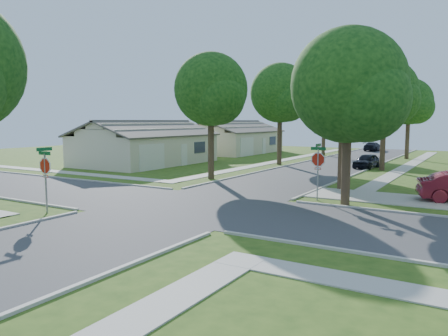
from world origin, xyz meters
name	(u,v)px	position (x,y,z in m)	size (l,w,h in m)	color
ground	(192,206)	(0.00, 0.00, 0.00)	(100.00, 100.00, 0.00)	#2A4A14
road_ns	(192,206)	(0.00, 0.00, 0.00)	(7.00, 100.00, 0.02)	#333335
sidewalk_ne	(409,166)	(6.10, 26.00, 0.02)	(1.20, 40.00, 0.04)	#9E9B91
sidewalk_nw	(286,160)	(-6.10, 26.00, 0.02)	(1.20, 40.00, 0.04)	#9E9B91
driveway	(390,198)	(7.90, 7.10, 0.03)	(8.80, 3.60, 0.05)	#9E9B91
stop_sign_sw	(45,169)	(-4.70, -4.70, 2.03)	(1.05, 0.80, 2.98)	gray
stop_sign_ne	(318,162)	(4.70, 4.70, 2.03)	(1.05, 0.80, 2.98)	gray
tree_e_near	(344,96)	(4.75, 9.01, 5.64)	(4.97, 4.80, 8.28)	#38281C
tree_e_mid	(385,95)	(4.76, 21.01, 6.25)	(5.59, 5.40, 9.21)	#38281C
tree_e_far	(409,104)	(4.75, 34.01, 5.98)	(5.17, 5.00, 8.72)	#38281C
tree_w_near	(212,93)	(-4.64, 9.01, 6.12)	(5.38, 5.20, 8.97)	#38281C
tree_w_mid	(281,96)	(-4.64, 21.01, 6.49)	(5.80, 5.60, 9.56)	#38281C
tree_w_far	(325,109)	(-4.65, 34.01, 5.51)	(4.76, 4.60, 8.04)	#38281C
tree_ne_corner	(350,91)	(6.36, 4.21, 5.59)	(5.80, 5.60, 8.66)	#38281C
house_nw_near	(146,148)	(-15.99, 15.00, 1.52)	(8.42, 13.60, 4.23)	beige
house_nw_far	(234,141)	(-15.99, 32.00, 1.52)	(8.42, 13.60, 4.23)	beige
car_curb_east	(367,161)	(3.20, 22.15, 0.64)	(1.51, 3.74, 1.28)	black
car_curb_west	(373,147)	(-1.20, 44.84, 0.61)	(1.71, 4.21, 1.22)	black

